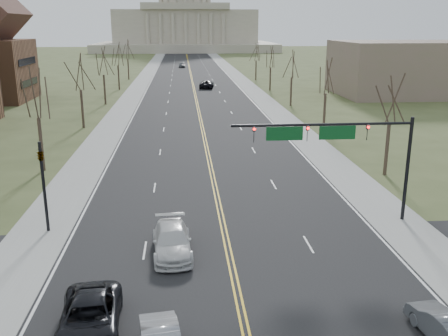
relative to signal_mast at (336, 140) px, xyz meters
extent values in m
cube|color=black|center=(-7.45, 96.50, -5.76)|extent=(20.00, 380.00, 0.01)
cube|color=black|center=(-7.45, -7.50, -5.76)|extent=(120.00, 14.00, 0.01)
cube|color=gray|center=(-19.45, 96.50, -5.75)|extent=(4.00, 380.00, 0.03)
cube|color=gray|center=(4.55, 96.50, -5.75)|extent=(4.00, 380.00, 0.03)
cube|color=gold|center=(-7.45, 96.50, -5.75)|extent=(0.42, 380.00, 0.01)
cube|color=silver|center=(-17.25, 96.50, -5.75)|extent=(0.15, 380.00, 0.01)
cube|color=silver|center=(2.35, 96.50, -5.75)|extent=(0.15, 380.00, 0.01)
cube|color=#B3A995|center=(-7.45, 236.50, -3.76)|extent=(90.00, 60.00, 4.00)
cube|color=#B3A995|center=(-7.45, 236.50, 6.24)|extent=(70.00, 40.00, 16.00)
cube|color=#B3A995|center=(-7.45, 216.00, 15.74)|extent=(42.00, 3.00, 3.00)
cylinder|color=black|center=(5.05, 0.00, -2.16)|extent=(0.24, 0.24, 7.20)
cylinder|color=black|center=(-0.95, 0.00, 1.04)|extent=(12.00, 0.18, 0.18)
imported|color=black|center=(2.05, 0.00, 0.49)|extent=(0.35, 0.40, 1.10)
sphere|color=#FF0C0C|center=(2.05, -0.15, 0.84)|extent=(0.18, 0.18, 0.18)
imported|color=black|center=(-1.95, 0.00, 0.49)|extent=(0.35, 0.40, 1.10)
sphere|color=#FF0C0C|center=(-1.95, -0.15, 0.84)|extent=(0.18, 0.18, 0.18)
imported|color=black|center=(-5.45, 0.00, 0.49)|extent=(0.35, 0.40, 1.10)
sphere|color=#FF0C0C|center=(-5.45, -0.15, 0.84)|extent=(0.18, 0.18, 0.18)
cube|color=#0C4C1E|center=(0.05, 0.00, 0.49)|extent=(2.40, 0.12, 0.90)
cube|color=#0C4C1E|center=(-3.45, 0.00, 0.49)|extent=(2.40, 0.12, 0.90)
cylinder|color=black|center=(-18.95, 0.00, -2.76)|extent=(0.20, 0.20, 6.00)
imported|color=black|center=(-18.95, 0.00, -0.56)|extent=(0.32, 0.36, 0.99)
cylinder|color=#362D20|center=(8.05, 10.50, -3.42)|extent=(0.32, 0.32, 4.68)
cylinder|color=#362D20|center=(-22.95, 14.50, -3.29)|extent=(0.32, 0.32, 4.95)
cylinder|color=#362D20|center=(8.05, 30.50, -3.42)|extent=(0.32, 0.32, 4.68)
cylinder|color=#362D20|center=(-22.95, 34.50, -3.29)|extent=(0.32, 0.32, 4.95)
cylinder|color=#362D20|center=(8.05, 50.50, -3.42)|extent=(0.32, 0.32, 4.68)
cylinder|color=#362D20|center=(-22.95, 54.50, -3.29)|extent=(0.32, 0.32, 4.95)
cylinder|color=#362D20|center=(8.05, 70.50, -3.42)|extent=(0.32, 0.32, 4.68)
cylinder|color=#362D20|center=(-22.95, 74.50, -3.29)|extent=(0.32, 0.32, 4.95)
cylinder|color=#362D20|center=(8.05, 90.50, -3.42)|extent=(0.32, 0.32, 4.68)
cylinder|color=#362D20|center=(-22.95, 94.50, -3.29)|extent=(0.32, 0.32, 4.95)
cube|color=black|center=(-36.90, 60.50, -2.61)|extent=(0.10, 9.80, 1.20)
cube|color=black|center=(-36.90, 60.50, 1.06)|extent=(0.10, 9.80, 1.20)
cube|color=#6E624E|center=(32.55, 62.50, -0.76)|extent=(25.00, 20.00, 10.00)
imported|color=#4F5257|center=(0.90, -13.52, -5.07)|extent=(1.89, 4.25, 1.36)
imported|color=black|center=(-14.23, -11.76, -4.97)|extent=(3.00, 5.82, 1.57)
imported|color=silver|center=(-10.79, -4.05, -4.96)|extent=(2.53, 5.56, 1.58)
imported|color=black|center=(-4.70, 75.64, -4.91)|extent=(3.46, 6.31, 1.68)
imported|color=#55595E|center=(-9.79, 129.30, -4.95)|extent=(1.91, 4.71, 1.60)
camera|label=1|loc=(-10.01, -31.15, 7.27)|focal=40.00mm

